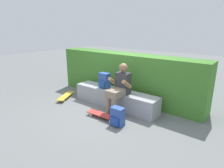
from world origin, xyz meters
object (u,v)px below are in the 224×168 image
(backpack_on_bench, at_px, (104,81))
(bench_main, at_px, (115,98))
(backpack_on_ground, at_px, (117,117))
(person_skater, at_px, (120,87))
(skateboard_near_person, at_px, (102,115))
(skateboard_beside_bench, at_px, (66,96))

(backpack_on_bench, bearing_deg, bench_main, 1.52)
(bench_main, bearing_deg, backpack_on_ground, -49.59)
(person_skater, height_order, backpack_on_bench, person_skater)
(person_skater, xyz_separation_m, skateboard_near_person, (-0.10, -0.52, -0.57))
(person_skater, height_order, skateboard_beside_bench, person_skater)
(skateboard_near_person, relative_size, backpack_on_ground, 2.02)
(skateboard_beside_bench, height_order, backpack_on_bench, backpack_on_bench)
(bench_main, xyz_separation_m, backpack_on_ground, (0.67, -0.79, -0.03))
(backpack_on_bench, relative_size, backpack_on_ground, 1.00)
(person_skater, bearing_deg, bench_main, 144.64)
(backpack_on_bench, bearing_deg, person_skater, -17.43)
(bench_main, bearing_deg, backpack_on_bench, -178.48)
(backpack_on_bench, xyz_separation_m, backpack_on_ground, (1.03, -0.78, -0.45))
(skateboard_near_person, bearing_deg, person_skater, 78.90)
(skateboard_beside_bench, relative_size, backpack_on_ground, 2.01)
(person_skater, relative_size, skateboard_near_person, 1.48)
(skateboard_beside_bench, bearing_deg, backpack_on_bench, 21.85)
(person_skater, relative_size, backpack_on_bench, 2.99)
(bench_main, bearing_deg, person_skater, -35.36)
(backpack_on_ground, bearing_deg, backpack_on_bench, 142.73)
(bench_main, distance_m, skateboard_near_person, 0.78)
(bench_main, xyz_separation_m, backpack_on_bench, (-0.35, -0.01, 0.42))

